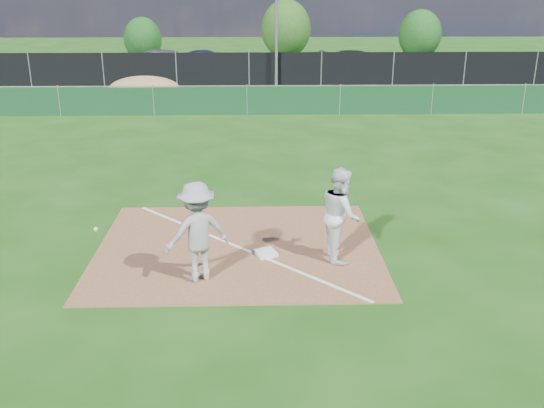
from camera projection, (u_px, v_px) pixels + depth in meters
The scene contains 17 objects.
ground at pixel (245, 144), 21.48m from camera, with size 90.00×90.00×0.00m, color #18470F.
infield_dirt at pixel (238, 247), 13.03m from camera, with size 6.00×5.00×0.02m, color brown.
foul_line at pixel (238, 247), 13.02m from camera, with size 0.08×7.00×0.01m, color white.
green_fence at pixel (247, 101), 25.97m from camera, with size 44.00×0.05×1.20m, color #0F381C.
dirt_mound at pixel (144, 89), 29.15m from camera, with size 3.38×2.60×1.17m, color #9F774C.
black_fence at pixel (249, 69), 33.38m from camera, with size 46.00×0.04×1.80m, color black.
parking_lot at pixel (250, 73), 38.38m from camera, with size 46.00×9.00×0.01m, color black.
light_pole at pixel (276, 10), 32.07m from camera, with size 0.16×0.16×8.00m, color slate.
first_base at pixel (266, 253), 12.64m from camera, with size 0.41×0.41×0.09m, color white.
play_at_first at pixel (197, 232), 11.30m from camera, with size 2.54×1.17×1.94m.
runner at pixel (341, 214), 12.24m from camera, with size 0.94×0.74×1.94m, color silver.
car_left at pixel (167, 62), 37.15m from camera, with size 1.93×4.79×1.63m, color #ABACB2.
car_mid at pixel (208, 62), 38.11m from camera, with size 1.44×4.13×1.36m, color black.
car_right at pixel (359, 62), 37.63m from camera, with size 2.00×4.92×1.43m, color black.
tree_left at pixel (143, 39), 42.75m from camera, with size 2.65×2.65×3.15m.
tree_mid at pixel (286, 29), 44.16m from camera, with size 3.61×3.61×4.29m.
tree_right at pixel (420, 34), 43.74m from camera, with size 3.06×3.06×3.62m.
Camera 1 is at (0.44, -10.93, 5.36)m, focal length 40.00 mm.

